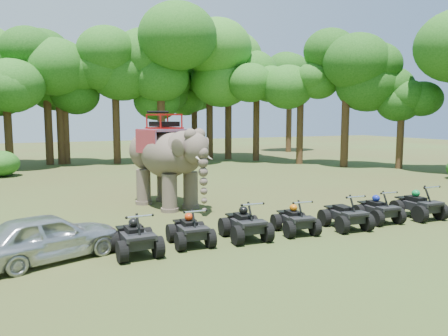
{
  "coord_description": "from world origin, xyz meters",
  "views": [
    {
      "loc": [
        -6.51,
        -13.24,
        3.79
      ],
      "look_at": [
        0.0,
        1.2,
        1.9
      ],
      "focal_mm": 35.0,
      "sensor_mm": 36.0,
      "label": 1
    }
  ],
  "objects_px": {
    "atv_6": "(419,201)",
    "atv_0": "(135,233)",
    "elephant": "(166,159)",
    "atv_4": "(345,211)",
    "atv_2": "(245,219)",
    "atv_3": "(295,216)",
    "atv_1": "(190,226)",
    "parked_car": "(48,237)",
    "atv_5": "(378,206)"
  },
  "relations": [
    {
      "from": "atv_6",
      "to": "atv_0",
      "type": "bearing_deg",
      "value": -178.63
    },
    {
      "from": "elephant",
      "to": "atv_4",
      "type": "relative_size",
      "value": 2.89
    },
    {
      "from": "atv_2",
      "to": "atv_6",
      "type": "xyz_separation_m",
      "value": [
        7.18,
        -0.16,
        0.03
      ]
    },
    {
      "from": "elephant",
      "to": "atv_6",
      "type": "relative_size",
      "value": 2.74
    },
    {
      "from": "atv_3",
      "to": "atv_4",
      "type": "relative_size",
      "value": 0.94
    },
    {
      "from": "atv_1",
      "to": "atv_4",
      "type": "height_order",
      "value": "atv_4"
    },
    {
      "from": "atv_2",
      "to": "atv_6",
      "type": "height_order",
      "value": "atv_6"
    },
    {
      "from": "elephant",
      "to": "atv_1",
      "type": "height_order",
      "value": "elephant"
    },
    {
      "from": "parked_car",
      "to": "atv_6",
      "type": "bearing_deg",
      "value": -111.2
    },
    {
      "from": "atv_0",
      "to": "atv_2",
      "type": "relative_size",
      "value": 0.99
    },
    {
      "from": "elephant",
      "to": "atv_6",
      "type": "bearing_deg",
      "value": -53.83
    },
    {
      "from": "elephant",
      "to": "atv_6",
      "type": "xyz_separation_m",
      "value": [
        7.95,
        -5.97,
        -1.35
      ]
    },
    {
      "from": "atv_0",
      "to": "atv_1",
      "type": "distance_m",
      "value": 1.72
    },
    {
      "from": "atv_2",
      "to": "atv_3",
      "type": "relative_size",
      "value": 1.08
    },
    {
      "from": "atv_5",
      "to": "atv_6",
      "type": "xyz_separation_m",
      "value": [
        1.8,
        -0.16,
        0.05
      ]
    },
    {
      "from": "atv_4",
      "to": "atv_0",
      "type": "bearing_deg",
      "value": -176.41
    },
    {
      "from": "atv_0",
      "to": "atv_6",
      "type": "bearing_deg",
      "value": -2.1
    },
    {
      "from": "atv_3",
      "to": "atv_5",
      "type": "distance_m",
      "value": 3.57
    },
    {
      "from": "parked_car",
      "to": "atv_6",
      "type": "distance_m",
      "value": 12.85
    },
    {
      "from": "elephant",
      "to": "atv_2",
      "type": "height_order",
      "value": "elephant"
    },
    {
      "from": "parked_car",
      "to": "atv_3",
      "type": "height_order",
      "value": "parked_car"
    },
    {
      "from": "atv_0",
      "to": "atv_2",
      "type": "xyz_separation_m",
      "value": [
        3.46,
        0.13,
        0.01
      ]
    },
    {
      "from": "parked_car",
      "to": "atv_1",
      "type": "distance_m",
      "value": 3.9
    },
    {
      "from": "atv_5",
      "to": "atv_6",
      "type": "relative_size",
      "value": 0.92
    },
    {
      "from": "atv_0",
      "to": "atv_4",
      "type": "relative_size",
      "value": 1.0
    },
    {
      "from": "atv_0",
      "to": "atv_3",
      "type": "height_order",
      "value": "atv_0"
    },
    {
      "from": "atv_1",
      "to": "atv_4",
      "type": "distance_m",
      "value": 5.45
    },
    {
      "from": "atv_2",
      "to": "atv_1",
      "type": "bearing_deg",
      "value": 179.29
    },
    {
      "from": "elephant",
      "to": "atv_2",
      "type": "relative_size",
      "value": 2.86
    },
    {
      "from": "elephant",
      "to": "atv_1",
      "type": "distance_m",
      "value": 5.94
    },
    {
      "from": "atv_2",
      "to": "atv_6",
      "type": "bearing_deg",
      "value": 1.87
    },
    {
      "from": "parked_car",
      "to": "atv_2",
      "type": "distance_m",
      "value": 5.67
    },
    {
      "from": "parked_car",
      "to": "atv_2",
      "type": "relative_size",
      "value": 2.25
    },
    {
      "from": "parked_car",
      "to": "atv_5",
      "type": "relative_size",
      "value": 2.35
    },
    {
      "from": "atv_2",
      "to": "atv_3",
      "type": "bearing_deg",
      "value": 1.73
    },
    {
      "from": "atv_0",
      "to": "atv_3",
      "type": "distance_m",
      "value": 5.26
    },
    {
      "from": "atv_2",
      "to": "atv_3",
      "type": "distance_m",
      "value": 1.8
    },
    {
      "from": "atv_2",
      "to": "atv_0",
      "type": "bearing_deg",
      "value": -174.65
    },
    {
      "from": "atv_1",
      "to": "atv_2",
      "type": "xyz_separation_m",
      "value": [
        1.76,
        -0.12,
        0.05
      ]
    },
    {
      "from": "elephant",
      "to": "atv_2",
      "type": "bearing_deg",
      "value": -99.4
    },
    {
      "from": "atv_0",
      "to": "atv_4",
      "type": "height_order",
      "value": "atv_0"
    },
    {
      "from": "parked_car",
      "to": "atv_6",
      "type": "relative_size",
      "value": 2.16
    },
    {
      "from": "atv_0",
      "to": "atv_4",
      "type": "bearing_deg",
      "value": -2.99
    },
    {
      "from": "atv_4",
      "to": "atv_6",
      "type": "bearing_deg",
      "value": 6.3
    },
    {
      "from": "elephant",
      "to": "atv_3",
      "type": "xyz_separation_m",
      "value": [
        2.57,
        -5.85,
        -1.42
      ]
    },
    {
      "from": "atv_1",
      "to": "atv_4",
      "type": "bearing_deg",
      "value": -1.61
    },
    {
      "from": "elephant",
      "to": "parked_car",
      "type": "height_order",
      "value": "elephant"
    },
    {
      "from": "atv_3",
      "to": "atv_5",
      "type": "height_order",
      "value": "atv_5"
    },
    {
      "from": "elephant",
      "to": "atv_6",
      "type": "distance_m",
      "value": 10.03
    },
    {
      "from": "atv_0",
      "to": "atv_4",
      "type": "distance_m",
      "value": 7.13
    }
  ]
}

